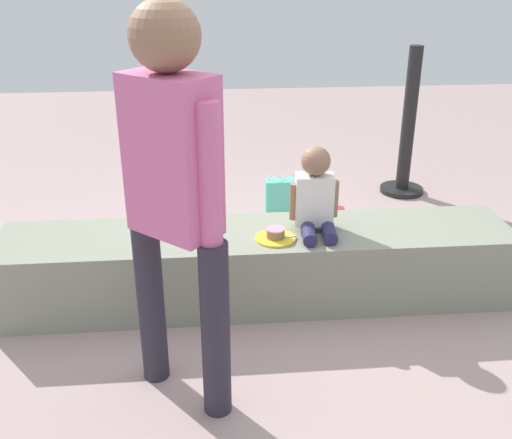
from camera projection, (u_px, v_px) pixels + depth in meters
The scene contains 12 objects.
ground_plane at pixel (258, 298), 3.46m from camera, with size 12.00×12.00×0.00m, color #AD908E.
concrete_ledge at pixel (258, 266), 3.37m from camera, with size 2.89×0.54×0.43m, color gray.
child_seated at pixel (315, 195), 3.22m from camera, with size 0.28×0.32×0.48m.
adult_standing at pixel (174, 182), 2.29m from camera, with size 0.41×0.39×1.71m.
cake_plate at pixel (276, 236), 3.19m from camera, with size 0.22×0.22×0.07m.
gift_bag at pixel (282, 198), 4.48m from camera, with size 0.25×0.12×0.35m.
railing_post at pixel (407, 139), 4.83m from camera, with size 0.36×0.36×1.21m.
water_bottle_near_gift at pixel (90, 234), 4.04m from camera, with size 0.07×0.07×0.20m.
party_cup_red at pixel (339, 214), 4.44m from camera, with size 0.08×0.08×0.11m, color red.
cake_box_white at pixel (126, 259), 3.75m from camera, with size 0.32×0.30×0.14m, color white.
handbag_black_leather at pixel (188, 197), 4.55m from camera, with size 0.31×0.10×0.36m.
handbag_brown_canvas at pixel (441, 240), 3.90m from camera, with size 0.32×0.14×0.34m.
Camera 1 is at (-0.27, -2.95, 1.83)m, focal length 41.18 mm.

